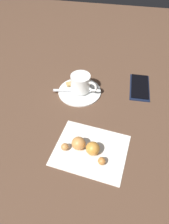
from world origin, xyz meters
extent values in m
plane|color=#503728|center=(0.00, 0.00, 0.00)|extent=(1.80, 1.80, 0.00)
cylinder|color=white|center=(0.10, 0.04, 0.00)|extent=(0.14, 0.14, 0.01)
cylinder|color=white|center=(0.10, 0.04, 0.04)|extent=(0.07, 0.07, 0.06)
cylinder|color=black|center=(0.10, 0.04, 0.04)|extent=(0.05, 0.05, 0.00)
torus|color=white|center=(0.09, 0.00, 0.04)|extent=(0.02, 0.04, 0.04)
cube|color=silver|center=(0.09, 0.08, 0.01)|extent=(0.03, 0.10, 0.00)
ellipsoid|color=silver|center=(0.10, 0.01, 0.01)|extent=(0.02, 0.03, 0.01)
cube|color=tan|center=(0.13, 0.07, 0.01)|extent=(0.05, 0.06, 0.01)
cube|color=silver|center=(-0.12, -0.03, 0.00)|extent=(0.18, 0.21, 0.00)
ellipsoid|color=#B77134|center=(-0.16, -0.07, 0.01)|extent=(0.03, 0.03, 0.02)
ellipsoid|color=#C28033|center=(-0.13, -0.04, 0.02)|extent=(0.05, 0.05, 0.04)
ellipsoid|color=#C48143|center=(-0.12, 0.00, 0.02)|extent=(0.04, 0.04, 0.04)
ellipsoid|color=#B87B43|center=(-0.13, 0.03, 0.01)|extent=(0.03, 0.03, 0.02)
cube|color=#141D34|center=(0.16, -0.16, 0.00)|extent=(0.14, 0.07, 0.01)
cube|color=black|center=(0.16, -0.16, 0.01)|extent=(0.13, 0.06, 0.00)
camera|label=1|loc=(-0.43, -0.08, 0.48)|focal=34.09mm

